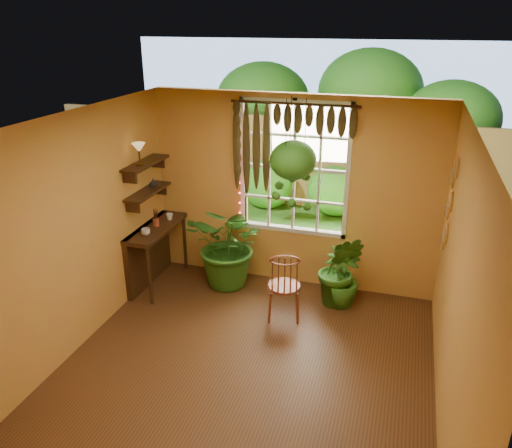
{
  "coord_description": "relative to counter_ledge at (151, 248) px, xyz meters",
  "views": [
    {
      "loc": [
        1.44,
        -4.12,
        3.6
      ],
      "look_at": [
        -0.19,
        1.15,
        1.31
      ],
      "focal_mm": 35.0,
      "sensor_mm": 36.0,
      "label": 1
    }
  ],
  "objects": [
    {
      "name": "floor",
      "position": [
        1.91,
        -1.6,
        -0.55
      ],
      "size": [
        4.5,
        4.5,
        0.0
      ],
      "primitive_type": "plane",
      "color": "#543218",
      "rests_on": "ground"
    },
    {
      "name": "ceiling",
      "position": [
        1.91,
        -1.6,
        2.15
      ],
      "size": [
        4.5,
        4.5,
        0.0
      ],
      "primitive_type": "plane",
      "rotation": [
        3.14,
        0.0,
        0.0
      ],
      "color": "white",
      "rests_on": "wall_back"
    },
    {
      "name": "wall_back",
      "position": [
        1.91,
        0.65,
        0.8
      ],
      "size": [
        4.0,
        0.0,
        4.0
      ],
      "primitive_type": "plane",
      "rotation": [
        1.57,
        0.0,
        0.0
      ],
      "color": "#D68949",
      "rests_on": "floor"
    },
    {
      "name": "wall_left",
      "position": [
        -0.09,
        -1.6,
        0.8
      ],
      "size": [
        0.0,
        4.5,
        4.5
      ],
      "primitive_type": "plane",
      "rotation": [
        1.57,
        0.0,
        1.57
      ],
      "color": "#D68949",
      "rests_on": "floor"
    },
    {
      "name": "wall_right",
      "position": [
        3.91,
        -1.6,
        0.8
      ],
      "size": [
        0.0,
        4.5,
        4.5
      ],
      "primitive_type": "plane",
      "rotation": [
        1.57,
        0.0,
        -1.57
      ],
      "color": "#D68949",
      "rests_on": "floor"
    },
    {
      "name": "window",
      "position": [
        1.91,
        0.68,
        1.15
      ],
      "size": [
        1.52,
        0.1,
        1.86
      ],
      "color": "silver",
      "rests_on": "wall_back"
    },
    {
      "name": "valance_vine",
      "position": [
        1.82,
        0.56,
        1.73
      ],
      "size": [
        1.7,
        0.12,
        1.1
      ],
      "color": "#38230F",
      "rests_on": "window"
    },
    {
      "name": "string_lights",
      "position": [
        1.15,
        0.59,
        1.2
      ],
      "size": [
        0.03,
        0.03,
        1.54
      ],
      "primitive_type": null,
      "color": "#FF2633",
      "rests_on": "window"
    },
    {
      "name": "wall_plates",
      "position": [
        3.89,
        0.19,
        1.0
      ],
      "size": [
        0.04,
        0.32,
        1.1
      ],
      "primitive_type": null,
      "color": "beige",
      "rests_on": "wall_right"
    },
    {
      "name": "counter_ledge",
      "position": [
        0.0,
        0.0,
        0.0
      ],
      "size": [
        0.4,
        1.2,
        0.9
      ],
      "color": "#38230F",
      "rests_on": "floor"
    },
    {
      "name": "shelf_lower",
      "position": [
        0.03,
        0.0,
        0.85
      ],
      "size": [
        0.25,
        0.9,
        0.04
      ],
      "primitive_type": "cube",
      "color": "#38230F",
      "rests_on": "wall_left"
    },
    {
      "name": "shelf_upper",
      "position": [
        0.03,
        0.0,
        1.25
      ],
      "size": [
        0.25,
        0.9,
        0.04
      ],
      "primitive_type": "cube",
      "color": "#38230F",
      "rests_on": "wall_left"
    },
    {
      "name": "backyard",
      "position": [
        2.15,
        5.27,
        0.73
      ],
      "size": [
        14.0,
        10.0,
        12.0
      ],
      "color": "#25601B",
      "rests_on": "ground"
    },
    {
      "name": "windsor_chair",
      "position": [
        2.06,
        -0.34,
        -0.23
      ],
      "size": [
        0.5,
        0.52,
        1.11
      ],
      "rotation": [
        0.0,
        0.0,
        0.25
      ],
      "color": "maroon",
      "rests_on": "floor"
    },
    {
      "name": "potted_plant_left",
      "position": [
        1.12,
        0.26,
        0.08
      ],
      "size": [
        1.32,
        1.2,
        1.26
      ],
      "primitive_type": "imported",
      "rotation": [
        0.0,
        0.0,
        -0.21
      ],
      "color": "#215416",
      "rests_on": "floor"
    },
    {
      "name": "potted_plant_mid",
      "position": [
        2.68,
        0.18,
        -0.03
      ],
      "size": [
        0.6,
        0.5,
        1.04
      ],
      "primitive_type": "imported",
      "rotation": [
        0.0,
        0.0,
        0.07
      ],
      "color": "#215416",
      "rests_on": "floor"
    },
    {
      "name": "potted_plant_right",
      "position": [
        2.7,
        0.18,
        -0.14
      ],
      "size": [
        0.51,
        0.51,
        0.83
      ],
      "primitive_type": "imported",
      "rotation": [
        0.0,
        0.0,
        0.11
      ],
      "color": "#215416",
      "rests_on": "floor"
    },
    {
      "name": "hanging_basket",
      "position": [
        1.97,
        0.31,
        1.3
      ],
      "size": [
        0.6,
        0.6,
        1.44
      ],
      "color": "black",
      "rests_on": "ceiling"
    },
    {
      "name": "cup_a",
      "position": [
        0.13,
        -0.32,
        0.39
      ],
      "size": [
        0.16,
        0.16,
        0.09
      ],
      "primitive_type": "imported",
      "rotation": [
        0.0,
        0.0,
        -0.42
      ],
      "color": "silver",
      "rests_on": "counter_ledge"
    },
    {
      "name": "cup_b",
      "position": [
        0.19,
        0.27,
        0.39
      ],
      "size": [
        0.13,
        0.13,
        0.09
      ],
      "primitive_type": "imported",
      "rotation": [
        0.0,
        0.0,
        -0.33
      ],
      "color": "beige",
      "rests_on": "counter_ledge"
    },
    {
      "name": "brush_jar",
      "position": [
        0.11,
        0.01,
        0.47
      ],
      "size": [
        0.09,
        0.09,
        0.31
      ],
      "color": "brown",
      "rests_on": "counter_ledge"
    },
    {
      "name": "shelf_vase",
      "position": [
        0.04,
        0.15,
        0.92
      ],
      "size": [
        0.13,
        0.13,
        0.12
      ],
      "primitive_type": "imported",
      "rotation": [
        0.0,
        0.0,
        -0.14
      ],
      "color": "#B2AD99",
      "rests_on": "shelf_lower"
    },
    {
      "name": "tiffany_lamp",
      "position": [
        0.05,
        -0.16,
        1.48
      ],
      "size": [
        0.18,
        0.18,
        0.29
      ],
      "color": "#563A18",
      "rests_on": "shelf_upper"
    }
  ]
}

